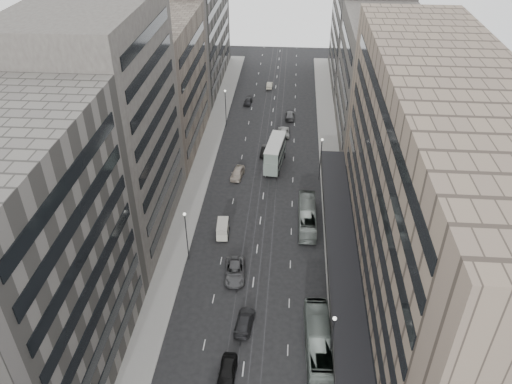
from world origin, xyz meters
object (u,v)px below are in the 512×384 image
(sedan_0, at_px, (227,371))
(double_decker, at_px, (275,153))
(bus_far, at_px, (307,216))
(sedan_2, at_px, (235,271))
(panel_van, at_px, (223,229))
(bus_near, at_px, (318,343))

(sedan_0, bearing_deg, double_decker, 87.37)
(bus_far, xyz_separation_m, sedan_0, (-9.06, -28.70, -0.74))
(sedan_2, bearing_deg, sedan_0, -91.82)
(panel_van, bearing_deg, sedan_2, -75.39)
(bus_far, relative_size, sedan_0, 2.34)
(double_decker, bearing_deg, sedan_0, -86.51)
(panel_van, height_order, sedan_0, panel_van)
(sedan_2, bearing_deg, bus_far, 46.15)
(double_decker, height_order, panel_van, double_decker)
(bus_far, bearing_deg, double_decker, -71.90)
(double_decker, relative_size, sedan_2, 1.63)
(bus_near, bearing_deg, sedan_0, 19.03)
(bus_far, distance_m, panel_van, 13.46)
(panel_van, bearing_deg, bus_near, -59.58)
(double_decker, xyz_separation_m, panel_van, (-7.00, -21.37, -1.48))
(sedan_0, bearing_deg, panel_van, 100.06)
(panel_van, relative_size, sedan_2, 0.64)
(bus_near, relative_size, bus_far, 1.09)
(bus_far, relative_size, sedan_2, 1.90)
(double_decker, bearing_deg, bus_far, -63.99)
(panel_van, bearing_deg, double_decker, 68.43)
(panel_van, distance_m, sedan_0, 25.13)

